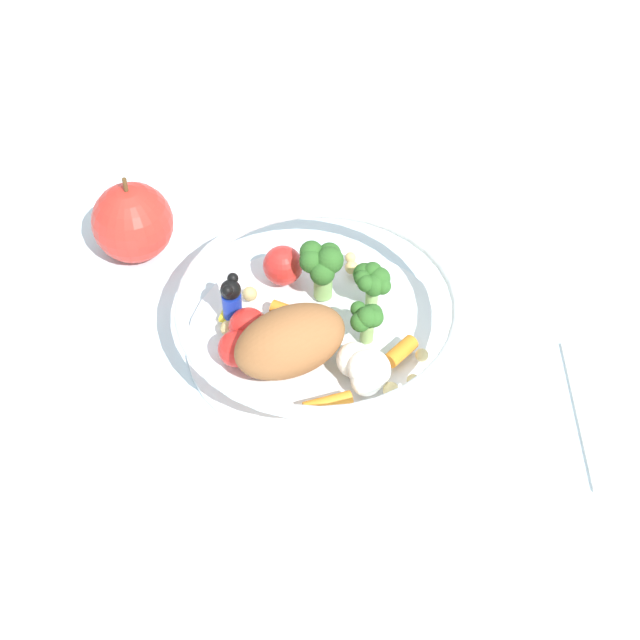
% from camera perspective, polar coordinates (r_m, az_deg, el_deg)
% --- Properties ---
extents(ground_plane, '(2.40, 2.40, 0.00)m').
position_cam_1_polar(ground_plane, '(0.73, -0.51, -1.28)').
color(ground_plane, silver).
extents(food_container, '(0.22, 0.22, 0.06)m').
position_cam_1_polar(food_container, '(0.70, -0.24, -0.17)').
color(food_container, white).
rests_on(food_container, ground_plane).
extents(loose_apple, '(0.07, 0.07, 0.08)m').
position_cam_1_polar(loose_apple, '(0.79, -11.29, 5.82)').
color(loose_apple, red).
rests_on(loose_apple, ground_plane).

